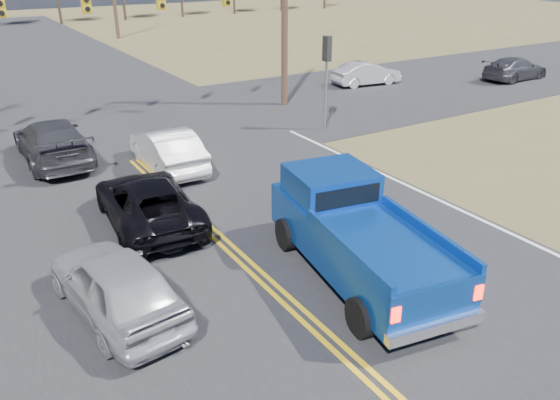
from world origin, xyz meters
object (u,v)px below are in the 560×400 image
dgrey_car_queue (52,141)px  cross_car_east_far (515,69)px  silver_suv (116,284)px  cross_car_east_near (366,74)px  black_suv (148,202)px  white_car_queue (167,149)px  pickup_truck (356,234)px

dgrey_car_queue → cross_car_east_far: size_ratio=1.15×
silver_suv → cross_car_east_near: size_ratio=1.06×
black_suv → cross_car_east_near: size_ratio=1.21×
cross_car_east_near → cross_car_east_far: bearing=-106.3°
silver_suv → dgrey_car_queue: size_ratio=0.80×
white_car_queue → cross_car_east_far: (23.08, 3.16, -0.06)m
cross_car_east_far → cross_car_east_near: bearing=64.8°
silver_suv → cross_car_east_near: silver_suv is taller
pickup_truck → silver_suv: bearing=174.6°
black_suv → dgrey_car_queue: 6.82m
white_car_queue → cross_car_east_near: white_car_queue is taller
cross_car_east_far → silver_suv: bearing=109.2°
cross_car_east_near → cross_car_east_far: 9.19m
dgrey_car_queue → black_suv: bearing=100.0°
pickup_truck → cross_car_east_near: pickup_truck is taller
pickup_truck → silver_suv: (-5.17, 1.36, -0.33)m
white_car_queue → dgrey_car_queue: size_ratio=0.83×
black_suv → cross_car_east_far: black_suv is taller
dgrey_car_queue → cross_car_east_near: dgrey_car_queue is taller
black_suv → white_car_queue: size_ratio=1.10×
pickup_truck → white_car_queue: 8.93m
black_suv → white_car_queue: white_car_queue is taller
silver_suv → white_car_queue: 8.49m
black_suv → dgrey_car_queue: (-1.18, 6.71, 0.09)m
black_suv → cross_car_east_near: (16.65, 10.58, -0.01)m
pickup_truck → cross_car_east_near: size_ratio=1.51×
silver_suv → dgrey_car_queue: 10.40m
pickup_truck → white_car_queue: pickup_truck is taller
pickup_truck → dgrey_car_queue: 12.52m
silver_suv → cross_car_east_far: silver_suv is taller
silver_suv → cross_car_east_near: bearing=-149.7°
black_suv → cross_car_east_far: bearing=-159.5°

